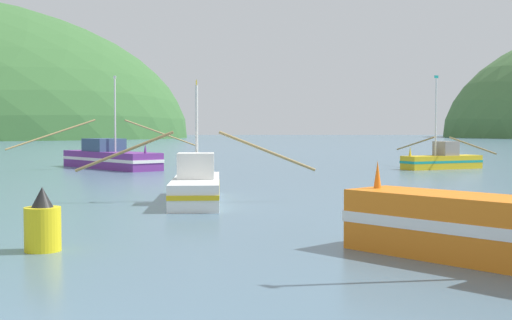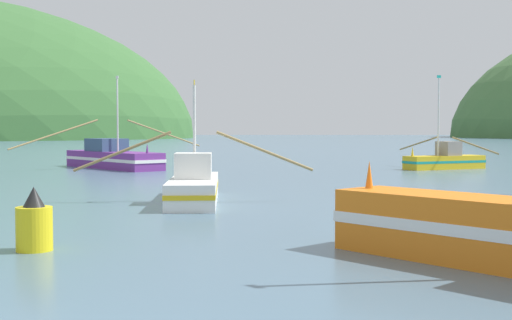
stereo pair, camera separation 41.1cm
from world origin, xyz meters
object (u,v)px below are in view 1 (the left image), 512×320
object	(u,v)px
fishing_boat_purple	(110,158)
channel_buoy	(43,225)
fishing_boat_yellow	(442,160)
fishing_boat_white	(196,187)

from	to	relation	value
fishing_boat_purple	channel_buoy	size ratio (longest dim) A/B	7.71
fishing_boat_purple	fishing_boat_yellow	distance (m)	24.78
fishing_boat_white	fishing_boat_purple	size ratio (longest dim) A/B	0.80
fishing_boat_purple	channel_buoy	xyz separation A→B (m)	(5.39, -34.71, -0.15)
channel_buoy	fishing_boat_white	bearing A→B (deg)	75.26
fishing_boat_white	fishing_boat_purple	distance (m)	25.04
fishing_boat_white	fishing_boat_purple	world-z (taller)	fishing_boat_purple
fishing_boat_white	fishing_boat_purple	xyz separation A→B (m)	(-8.30, 23.63, 0.17)
fishing_boat_purple	channel_buoy	distance (m)	35.12
channel_buoy	fishing_boat_yellow	bearing A→B (deg)	60.04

